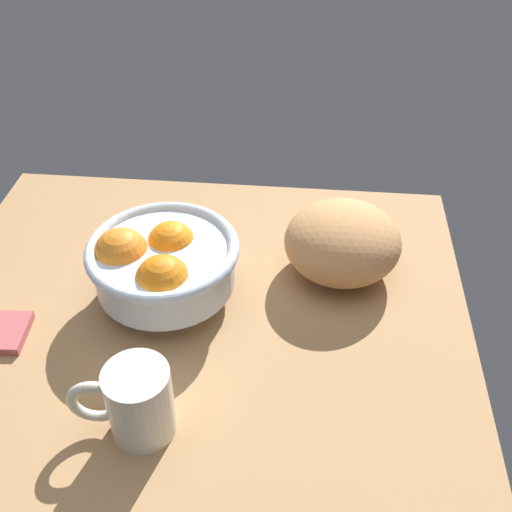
# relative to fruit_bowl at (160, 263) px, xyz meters

# --- Properties ---
(ground_plane) EXTENTS (0.75, 0.64, 0.03)m
(ground_plane) POSITION_rel_fruit_bowl_xyz_m (-0.05, 0.02, -0.08)
(ground_plane) COLOR #A77B50
(fruit_bowl) EXTENTS (0.21, 0.21, 0.11)m
(fruit_bowl) POSITION_rel_fruit_bowl_xyz_m (0.00, 0.00, 0.00)
(fruit_bowl) COLOR silver
(fruit_bowl) RESTS_ON ground
(bread_loaf) EXTENTS (0.21, 0.21, 0.10)m
(bread_loaf) POSITION_rel_fruit_bowl_xyz_m (-0.25, -0.08, -0.01)
(bread_loaf) COLOR tan
(bread_loaf) RESTS_ON ground
(mug) EXTENTS (0.12, 0.07, 0.09)m
(mug) POSITION_rel_fruit_bowl_xyz_m (-0.02, 0.21, -0.02)
(mug) COLOR silver
(mug) RESTS_ON ground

